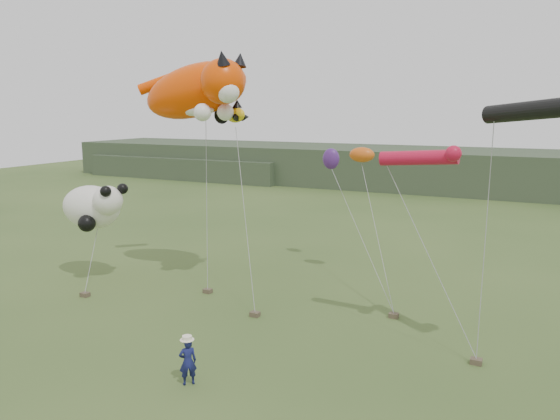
% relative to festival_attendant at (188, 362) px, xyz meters
% --- Properties ---
extents(ground, '(120.00, 120.00, 0.00)m').
position_rel_festival_attendant_xyz_m(ground, '(0.68, 0.64, -0.72)').
color(ground, '#385123').
rests_on(ground, ground).
extents(headland, '(90.00, 13.00, 4.00)m').
position_rel_festival_attendant_xyz_m(headland, '(-2.43, 45.33, 1.20)').
color(headland, '#2D3D28').
rests_on(headland, ground).
extents(festival_attendant, '(0.62, 0.61, 1.44)m').
position_rel_festival_attendant_xyz_m(festival_attendant, '(0.00, 0.00, 0.00)').
color(festival_attendant, '#151A52').
rests_on(festival_attendant, ground).
extents(sandbag_anchors, '(16.52, 3.73, 0.19)m').
position_rel_festival_attendant_xyz_m(sandbag_anchors, '(-0.33, 6.05, -0.62)').
color(sandbag_anchors, brown).
rests_on(sandbag_anchors, ground).
extents(cat_kite, '(6.80, 3.63, 3.47)m').
position_rel_festival_attendant_xyz_m(cat_kite, '(-4.95, 8.43, 8.21)').
color(cat_kite, '#F54200').
rests_on(cat_kite, ground).
extents(fish_kite, '(2.25, 1.48, 1.08)m').
position_rel_festival_attendant_xyz_m(fish_kite, '(-3.95, 9.17, 7.12)').
color(fish_kite, yellow).
rests_on(fish_kite, ground).
extents(tube_kites, '(6.37, 2.37, 2.46)m').
position_rel_festival_attendant_xyz_m(tube_kites, '(7.41, 5.74, 6.71)').
color(tube_kites, black).
rests_on(tube_kites, ground).
extents(panda_kite, '(3.61, 2.33, 2.24)m').
position_rel_festival_attendant_xyz_m(panda_kite, '(-9.96, 6.64, 2.83)').
color(panda_kite, white).
rests_on(panda_kite, ground).
extents(misc_kites, '(3.27, 2.55, 1.32)m').
position_rel_festival_attendant_xyz_m(misc_kites, '(0.31, 13.01, 5.07)').
color(misc_kites, '#D85915').
rests_on(misc_kites, ground).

